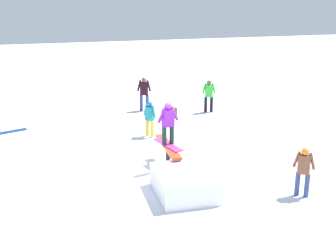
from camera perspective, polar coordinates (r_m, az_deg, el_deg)
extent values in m
plane|color=white|center=(14.17, 0.00, -5.28)|extent=(60.00, 60.00, 0.00)
cylinder|color=black|center=(14.04, 0.00, -3.98)|extent=(0.14, 0.14, 0.69)
cube|color=#A53F1E|center=(13.90, 0.00, -2.52)|extent=(2.14, 0.30, 0.08)
cube|color=white|center=(12.47, 2.04, -7.00)|extent=(1.82, 1.52, 0.64)
cube|color=#C9308F|center=(13.88, 0.00, -2.30)|extent=(1.34, 0.65, 0.03)
cylinder|color=#1D3128|center=(13.85, 0.46, -1.06)|extent=(0.14, 0.14, 0.56)
cylinder|color=#1D3128|center=(13.72, -0.46, -1.23)|extent=(0.14, 0.14, 0.56)
cube|color=purple|center=(13.62, 0.00, 0.99)|extent=(0.29, 0.38, 0.51)
cylinder|color=purple|center=(13.69, 0.75, 1.57)|extent=(0.16, 0.30, 0.47)
cylinder|color=purple|center=(13.49, -0.76, 1.33)|extent=(0.16, 0.30, 0.47)
sphere|color=purple|center=(13.52, 0.00, 2.45)|extent=(0.21, 0.21, 0.21)
cylinder|color=gold|center=(17.02, -2.53, -0.20)|extent=(0.13, 0.13, 0.62)
cylinder|color=gold|center=(16.86, -1.93, -0.36)|extent=(0.13, 0.13, 0.62)
cube|color=teal|center=(16.78, -2.26, 1.54)|extent=(0.36, 0.34, 0.50)
cylinder|color=teal|center=(16.88, -2.75, 2.03)|extent=(0.21, 0.18, 0.45)
cylinder|color=teal|center=(16.62, -1.77, 1.80)|extent=(0.21, 0.18, 0.45)
sphere|color=blue|center=(16.69, -2.27, 2.70)|extent=(0.20, 0.20, 0.20)
cylinder|color=black|center=(20.11, 5.32, 2.63)|extent=(0.13, 0.13, 0.67)
cylinder|color=black|center=(20.09, 4.61, 2.63)|extent=(0.13, 0.13, 0.67)
cube|color=green|center=(19.96, 5.01, 4.29)|extent=(0.26, 0.35, 0.53)
cylinder|color=green|center=(19.95, 5.59, 4.62)|extent=(0.12, 0.20, 0.47)
cylinder|color=green|center=(19.91, 4.45, 4.62)|extent=(0.12, 0.20, 0.47)
sphere|color=brown|center=(19.88, 5.04, 5.31)|extent=(0.20, 0.20, 0.20)
cylinder|color=navy|center=(20.28, -2.55, 2.86)|extent=(0.14, 0.14, 0.70)
cylinder|color=navy|center=(20.30, -3.28, 2.86)|extent=(0.14, 0.14, 0.70)
cube|color=black|center=(20.14, -2.95, 4.58)|extent=(0.29, 0.38, 0.55)
cylinder|color=black|center=(20.10, -2.36, 4.93)|extent=(0.13, 0.21, 0.49)
cylinder|color=black|center=(20.13, -3.54, 4.93)|extent=(0.13, 0.21, 0.49)
sphere|color=brown|center=(20.06, -2.96, 5.65)|extent=(0.21, 0.21, 0.21)
cylinder|color=navy|center=(12.87, 15.49, -6.84)|extent=(0.13, 0.13, 0.65)
cylinder|color=navy|center=(12.86, 16.57, -6.96)|extent=(0.13, 0.13, 0.65)
cube|color=brown|center=(12.64, 16.25, -4.50)|extent=(0.33, 0.37, 0.51)
cylinder|color=brown|center=(12.61, 15.41, -3.92)|extent=(0.17, 0.20, 0.46)
cylinder|color=brown|center=(12.59, 17.18, -4.11)|extent=(0.17, 0.20, 0.46)
sphere|color=orange|center=(12.52, 16.39, -2.99)|extent=(0.20, 0.20, 0.20)
cube|color=navy|center=(18.46, -18.91, -0.70)|extent=(0.75, 1.41, 0.02)
cube|color=brown|center=(19.56, 0.63, 1.77)|extent=(0.35, 0.29, 0.34)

